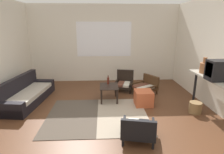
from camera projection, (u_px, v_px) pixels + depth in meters
name	position (u px, v px, depth m)	size (l,w,h in m)	color
ground_plane	(106.00, 120.00, 4.07)	(7.80, 7.80, 0.00)	#56331E
far_wall_with_window	(104.00, 44.00, 6.65)	(5.60, 0.13, 2.70)	silver
area_rug	(98.00, 115.00, 4.26)	(2.28, 1.84, 0.01)	#4C4238
couch	(26.00, 95.00, 4.95)	(0.91, 1.99, 0.68)	black
coffee_table	(109.00, 89.00, 5.04)	(0.49, 0.63, 0.42)	black
armchair_by_window	(124.00, 82.00, 5.88)	(0.66, 0.68, 0.61)	black
armchair_striped_foreground	(138.00, 129.00, 3.28)	(0.70, 0.73, 0.51)	black
armchair_corner	(146.00, 86.00, 5.64)	(0.86, 0.85, 0.52)	#472D19
ottoman_orange	(143.00, 98.00, 4.78)	(0.44, 0.44, 0.38)	#BC5633
console_shelf	(213.00, 83.00, 4.00)	(0.36, 1.60, 0.91)	#B2AD9E
crt_television	(220.00, 70.00, 3.75)	(0.48, 0.33, 0.41)	black
clay_vase	(204.00, 67.00, 4.35)	(0.20, 0.20, 0.37)	#935B38
glass_bottle	(108.00, 81.00, 5.16)	(0.06, 0.06, 0.24)	#5B2319
wicker_basket	(195.00, 108.00, 4.36)	(0.28, 0.28, 0.26)	olive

